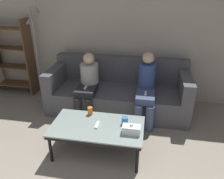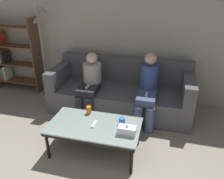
# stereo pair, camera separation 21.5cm
# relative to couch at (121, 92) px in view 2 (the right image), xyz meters

# --- Properties ---
(wall_back) EXTENTS (12.00, 0.06, 2.60)m
(wall_back) POSITION_rel_couch_xyz_m (0.00, 0.53, 0.98)
(wall_back) COLOR #B7B2A3
(wall_back) RESTS_ON ground_plane
(couch) EXTENTS (2.41, 0.93, 0.89)m
(couch) POSITION_rel_couch_xyz_m (0.00, 0.00, 0.00)
(couch) COLOR #515156
(couch) RESTS_ON ground_plane
(coffee_table) EXTENTS (1.19, 0.65, 0.43)m
(coffee_table) POSITION_rel_couch_xyz_m (-0.09, -1.23, 0.07)
(coffee_table) COLOR #8C9E99
(coffee_table) RESTS_ON ground_plane
(cup_near_left) EXTENTS (0.07, 0.07, 0.11)m
(cup_near_left) POSITION_rel_couch_xyz_m (-0.25, -0.98, 0.16)
(cup_near_left) COLOR orange
(cup_near_left) RESTS_ON coffee_table
(cup_near_right) EXTENTS (0.08, 0.08, 0.10)m
(cup_near_right) POSITION_rel_couch_xyz_m (0.25, -1.13, 0.16)
(cup_near_right) COLOR #3372BF
(cup_near_right) RESTS_ON coffee_table
(tissue_box) EXTENTS (0.22, 0.12, 0.13)m
(tissue_box) POSITION_rel_couch_xyz_m (0.35, -1.30, 0.16)
(tissue_box) COLOR white
(tissue_box) RESTS_ON coffee_table
(game_remote) EXTENTS (0.04, 0.15, 0.02)m
(game_remote) POSITION_rel_couch_xyz_m (-0.09, -1.23, 0.12)
(game_remote) COLOR white
(game_remote) RESTS_ON coffee_table
(bookshelf) EXTENTS (0.99, 0.32, 1.51)m
(bookshelf) POSITION_rel_couch_xyz_m (-2.41, 0.30, 0.42)
(bookshelf) COLOR brown
(bookshelf) RESTS_ON ground_plane
(standing_lamp) EXTENTS (0.31, 0.26, 1.75)m
(standing_lamp) POSITION_rel_couch_xyz_m (-1.54, 0.16, 0.75)
(standing_lamp) COLOR gray
(standing_lamp) RESTS_ON ground_plane
(seated_person_left_end) EXTENTS (0.31, 0.65, 1.05)m
(seated_person_left_end) POSITION_rel_couch_xyz_m (-0.49, -0.23, 0.24)
(seated_person_left_end) COLOR #28282D
(seated_person_left_end) RESTS_ON ground_plane
(seated_person_mid_left) EXTENTS (0.31, 0.70, 1.11)m
(seated_person_mid_left) POSITION_rel_couch_xyz_m (0.49, -0.25, 0.26)
(seated_person_mid_left) COLOR #47567A
(seated_person_mid_left) RESTS_ON ground_plane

